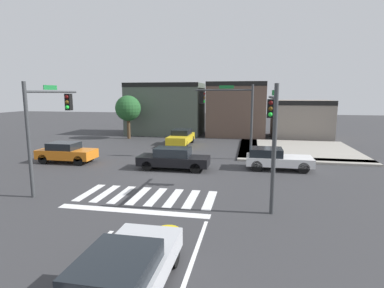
{
  "coord_description": "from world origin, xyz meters",
  "views": [
    {
      "loc": [
        4.91,
        -18.47,
        5.01
      ],
      "look_at": [
        1.4,
        -0.05,
        1.94
      ],
      "focal_mm": 28.92,
      "sensor_mm": 36.0,
      "label": 1
    }
  ],
  "objects": [
    {
      "name": "crosswalk_near",
      "position": [
        -0.0,
        -4.5,
        0.0
      ],
      "size": [
        6.65,
        2.72,
        0.01
      ],
      "color": "silver",
      "rests_on": "ground_plane"
    },
    {
      "name": "car_yellow",
      "position": [
        -1.76,
        10.81,
        0.77
      ],
      "size": [
        1.87,
        4.76,
        1.51
      ],
      "rotation": [
        0.0,
        0.0,
        -1.57
      ],
      "color": "gold",
      "rests_on": "ground_plane"
    },
    {
      "name": "storefront_row",
      "position": [
        0.82,
        18.93,
        2.97
      ],
      "size": [
        23.75,
        6.45,
        6.33
      ],
      "color": "#4C564C",
      "rests_on": "ground_plane"
    },
    {
      "name": "roadside_tree",
      "position": [
        -8.5,
        14.0,
        3.37
      ],
      "size": [
        2.82,
        2.82,
        4.81
      ],
      "color": "#4C3823",
      "rests_on": "ground_plane"
    },
    {
      "name": "car_white",
      "position": [
        6.59,
        2.36,
        0.74
      ],
      "size": [
        4.26,
        1.93,
        1.41
      ],
      "color": "white",
      "rests_on": "ground_plane"
    },
    {
      "name": "car_black",
      "position": [
        -0.07,
        1.06,
        0.74
      ],
      "size": [
        4.71,
        1.73,
        1.45
      ],
      "color": "black",
      "rests_on": "ground_plane"
    },
    {
      "name": "traffic_signal_southeast",
      "position": [
        5.88,
        -4.0,
        3.65
      ],
      "size": [
        0.32,
        4.73,
        5.41
      ],
      "rotation": [
        0.0,
        0.0,
        1.57
      ],
      "color": "#383A3D",
      "rests_on": "ground_plane"
    },
    {
      "name": "bike_detector_marking",
      "position": [
        2.01,
        -8.05,
        0.0
      ],
      "size": [
        0.95,
        0.95,
        0.01
      ],
      "color": "yellow",
      "rests_on": "ground_plane"
    },
    {
      "name": "traffic_signal_southwest",
      "position": [
        -5.44,
        -4.1,
        3.8
      ],
      "size": [
        0.32,
        4.37,
        5.57
      ],
      "rotation": [
        0.0,
        0.0,
        1.57
      ],
      "color": "#383A3D",
      "rests_on": "ground_plane"
    },
    {
      "name": "car_silver",
      "position": [
        1.98,
        -12.0,
        0.7
      ],
      "size": [
        1.9,
        4.49,
        1.34
      ],
      "rotation": [
        0.0,
        0.0,
        1.57
      ],
      "color": "#B7BABF",
      "rests_on": "ground_plane"
    },
    {
      "name": "traffic_signal_northeast",
      "position": [
        3.32,
        5.19,
        3.91
      ],
      "size": [
        4.39,
        0.32,
        5.68
      ],
      "rotation": [
        0.0,
        0.0,
        3.14
      ],
      "color": "#383A3D",
      "rests_on": "ground_plane"
    },
    {
      "name": "curb_corner_northeast",
      "position": [
        8.49,
        9.42,
        0.07
      ],
      "size": [
        10.0,
        10.6,
        0.15
      ],
      "color": "#9E998E",
      "rests_on": "ground_plane"
    },
    {
      "name": "ground_plane",
      "position": [
        0.0,
        0.0,
        0.0
      ],
      "size": [
        120.0,
        120.0,
        0.0
      ],
      "primitive_type": "plane",
      "color": "#353538"
    },
    {
      "name": "car_orange",
      "position": [
        -8.3,
        1.62,
        0.76
      ],
      "size": [
        4.1,
        1.79,
        1.49
      ],
      "color": "orange",
      "rests_on": "ground_plane"
    }
  ]
}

